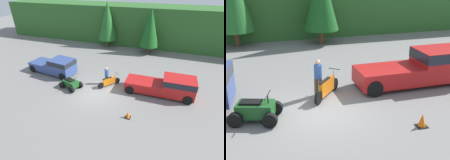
{
  "view_description": "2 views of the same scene",
  "coord_description": "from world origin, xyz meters",
  "views": [
    {
      "loc": [
        5.68,
        -12.02,
        8.96
      ],
      "look_at": [
        1.1,
        1.08,
        0.95
      ],
      "focal_mm": 28.0,
      "sensor_mm": 36.0,
      "label": 1
    },
    {
      "loc": [
        -2.56,
        -11.65,
        6.06
      ],
      "look_at": [
        1.1,
        1.08,
        0.95
      ],
      "focal_mm": 50.0,
      "sensor_mm": 36.0,
      "label": 2
    }
  ],
  "objects": [
    {
      "name": "traffic_cone",
      "position": [
        3.52,
        -2.29,
        0.25
      ],
      "size": [
        0.42,
        0.42,
        0.55
      ],
      "color": "black",
      "rests_on": "ground_plane"
    },
    {
      "name": "rider_person",
      "position": [
        0.32,
        1.75,
        0.97
      ],
      "size": [
        0.48,
        0.48,
        1.79
      ],
      "rotation": [
        0.0,
        0.0,
        1.17
      ],
      "color": "brown",
      "rests_on": "ground_plane"
    },
    {
      "name": "dirt_bike",
      "position": [
        0.67,
        1.47,
        0.47
      ],
      "size": [
        1.61,
        1.95,
        1.14
      ],
      "rotation": [
        0.0,
        0.0,
        0.89
      ],
      "color": "black",
      "rests_on": "ground_plane"
    },
    {
      "name": "pickup_truck_red",
      "position": [
        5.9,
        1.79,
        0.95
      ],
      "size": [
        5.93,
        2.07,
        1.8
      ],
      "rotation": [
        0.0,
        0.0,
        0.01
      ],
      "color": "red",
      "rests_on": "ground_plane"
    },
    {
      "name": "quad_atv",
      "position": [
        -2.64,
        -0.01,
        0.45
      ],
      "size": [
        2.25,
        1.83,
        1.15
      ],
      "rotation": [
        0.0,
        0.0,
        -0.3
      ],
      "color": "black",
      "rests_on": "ground_plane"
    },
    {
      "name": "hillside_backdrop",
      "position": [
        0.0,
        16.0,
        2.83
      ],
      "size": [
        44.0,
        6.0,
        5.65
      ],
      "color": "#2D6028",
      "rests_on": "ground_plane"
    },
    {
      "name": "ground_plane",
      "position": [
        0.0,
        0.0,
        0.0
      ],
      "size": [
        80.0,
        80.0,
        0.0
      ],
      "primitive_type": "plane",
      "color": "slate"
    }
  ]
}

